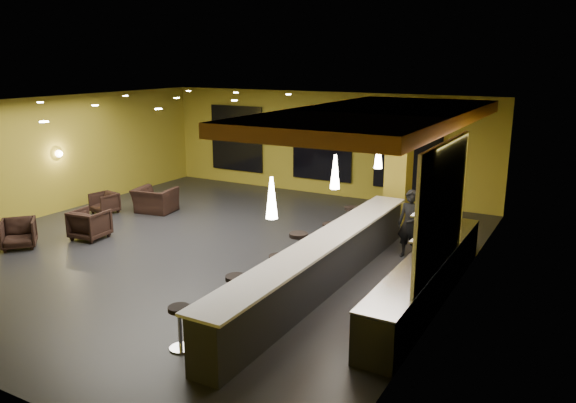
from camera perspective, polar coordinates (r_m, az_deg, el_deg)
The scene contains 34 objects.
floor at distance 14.25m, azimuth -8.05°, elevation -4.73°, with size 12.00×13.00×0.10m, color black.
ceiling at distance 13.52m, azimuth -8.59°, elevation 9.85°, with size 12.00×13.00×0.10m, color black.
wall_back at distance 19.30m, azimuth 3.61°, elevation 5.90°, with size 12.00×0.10×3.50m, color olive.
wall_left at distance 18.06m, azimuth -23.80°, elevation 4.13°, with size 0.10×13.00×3.50m, color olive.
wall_right at distance 11.25m, azimuth 17.01°, elevation -0.82°, with size 0.10×13.00×3.50m, color olive.
wood_soffit at distance 12.48m, azimuth 9.28°, elevation 8.58°, with size 3.60×8.00×0.28m, color #B76A35.
window_left at distance 20.95m, azimuth -5.23°, elevation 6.40°, with size 2.20×0.06×2.40m, color black.
window_center at distance 19.21m, azimuth 3.47°, elevation 5.72°, with size 2.20×0.06×2.40m, color black.
window_right at distance 18.12m, azimuth 12.06°, elevation 4.91°, with size 2.20×0.06×2.40m, color black.
tile_backsplash at distance 10.26m, azimuth 15.39°, elevation -0.70°, with size 0.06×3.20×2.40m, color white.
bar_counter at distance 11.45m, azimuth 3.56°, elevation -6.51°, with size 0.60×8.00×1.00m, color black.
bar_top at distance 11.28m, azimuth 3.61°, elevation -4.02°, with size 0.78×8.10×0.05m, color beige.
prep_counter at distance 11.28m, azimuth 13.96°, elevation -7.64°, with size 0.70×6.00×0.86m, color black.
prep_top at distance 11.12m, azimuth 14.10°, elevation -5.47°, with size 0.72×6.00×0.03m, color silver.
wall_shelf_lower at distance 10.22m, azimuth 14.21°, elevation -3.02°, with size 0.30×1.50×0.03m, color silver.
wall_shelf_upper at distance 10.09m, azimuth 14.36°, elevation -0.58°, with size 0.30×1.50×0.03m, color silver.
column at distance 15.25m, azimuth 11.19°, elevation 3.41°, with size 0.60×0.60×3.50m, color olive.
wall_sconce at distance 18.22m, azimuth -22.25°, elevation 4.52°, with size 0.22×0.22×0.22m, color #FFE5B2.
pendant_0 at distance 9.21m, azimuth -1.67°, elevation 0.38°, with size 0.20×0.20×0.70m, color white.
pendant_1 at distance 11.38m, azimuth 4.80°, elevation 3.03°, with size 0.20×0.20×0.70m, color white.
pendant_2 at distance 13.66m, azimuth 9.18°, elevation 4.80°, with size 0.20×0.20×0.70m, color white.
staff_a at distance 13.41m, azimuth 12.31°, elevation -2.27°, with size 0.59×0.39×1.63m, color black.
staff_b at distance 14.01m, azimuth 15.22°, elevation -1.89°, with size 0.75×0.59×1.55m, color black.
staff_c at distance 13.54m, azimuth 15.35°, elevation -1.71°, with size 0.93×0.60×1.90m, color black.
armchair_a at distance 15.42m, azimuth -25.69°, elevation -2.95°, with size 0.78×0.80×0.73m, color black.
armchair_b at distance 15.49m, azimuth -19.49°, elevation -2.18°, with size 0.83×0.85×0.77m, color black.
armchair_c at distance 17.89m, azimuth -18.14°, elevation -0.14°, with size 0.68×0.70×0.63m, color black.
armchair_d at distance 17.58m, azimuth -13.35°, elevation 0.13°, with size 1.15×1.00×0.75m, color black.
bar_stool_0 at distance 9.35m, azimuth -10.95°, elevation -11.92°, with size 0.38×0.38×0.74m.
bar_stool_1 at distance 10.27m, azimuth -5.28°, elevation -9.01°, with size 0.40×0.40×0.80m.
bar_stool_2 at distance 11.31m, azimuth -1.02°, elevation -6.81°, with size 0.39×0.39×0.76m.
bar_stool_3 at distance 12.39m, azimuth 1.07°, elevation -4.60°, with size 0.44×0.44×0.86m.
bar_stool_4 at distance 13.45m, azimuth 4.27°, elevation -3.36°, with size 0.39×0.39×0.77m.
bar_stool_5 at distance 14.84m, azimuth 6.47°, elevation -1.63°, with size 0.41×0.41×0.80m.
Camera 1 is at (8.25, -10.67, 4.57)m, focal length 35.00 mm.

